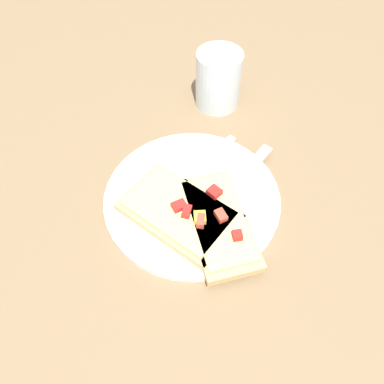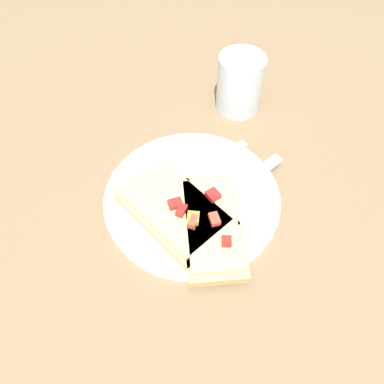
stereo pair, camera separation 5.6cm
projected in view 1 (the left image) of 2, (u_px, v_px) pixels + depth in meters
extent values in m
plane|color=#7F6647|center=(192.00, 200.00, 0.58)|extent=(4.00, 4.00, 0.00)
cylinder|color=white|center=(192.00, 198.00, 0.57)|extent=(0.27, 0.27, 0.01)
cube|color=silver|center=(209.00, 158.00, 0.61)|extent=(0.11, 0.09, 0.01)
cube|color=silver|center=(171.00, 190.00, 0.57)|extent=(0.06, 0.05, 0.01)
cube|color=silver|center=(148.00, 202.00, 0.56)|extent=(0.02, 0.02, 0.00)
cube|color=silver|center=(151.00, 204.00, 0.55)|extent=(0.02, 0.02, 0.00)
cube|color=silver|center=(155.00, 207.00, 0.55)|extent=(0.02, 0.02, 0.00)
cube|color=silver|center=(158.00, 210.00, 0.55)|extent=(0.02, 0.02, 0.00)
cube|color=silver|center=(254.00, 163.00, 0.60)|extent=(0.08, 0.07, 0.01)
cube|color=silver|center=(212.00, 210.00, 0.55)|extent=(0.12, 0.11, 0.00)
cube|color=tan|center=(179.00, 213.00, 0.54)|extent=(0.18, 0.19, 0.01)
cube|color=#E5CC7A|center=(179.00, 209.00, 0.53)|extent=(0.16, 0.17, 0.01)
cube|color=red|center=(179.00, 206.00, 0.53)|extent=(0.02, 0.02, 0.01)
cube|color=#D14733|center=(199.00, 221.00, 0.51)|extent=(0.02, 0.02, 0.01)
cube|color=red|center=(187.00, 212.00, 0.52)|extent=(0.02, 0.02, 0.01)
cube|color=tan|center=(218.00, 223.00, 0.53)|extent=(0.09, 0.17, 0.01)
cube|color=#E5CC7A|center=(218.00, 219.00, 0.52)|extent=(0.08, 0.15, 0.01)
cube|color=red|center=(237.00, 235.00, 0.50)|extent=(0.01, 0.01, 0.01)
cube|color=yellow|center=(199.00, 218.00, 0.51)|extent=(0.02, 0.02, 0.01)
cube|color=#D14733|center=(221.00, 215.00, 0.52)|extent=(0.02, 0.02, 0.01)
cube|color=red|center=(214.00, 192.00, 0.54)|extent=(0.02, 0.02, 0.01)
sphere|color=tan|center=(196.00, 196.00, 0.56)|extent=(0.01, 0.01, 0.01)
sphere|color=tan|center=(177.00, 208.00, 0.55)|extent=(0.01, 0.01, 0.01)
cylinder|color=silver|center=(218.00, 80.00, 0.67)|extent=(0.08, 0.08, 0.10)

